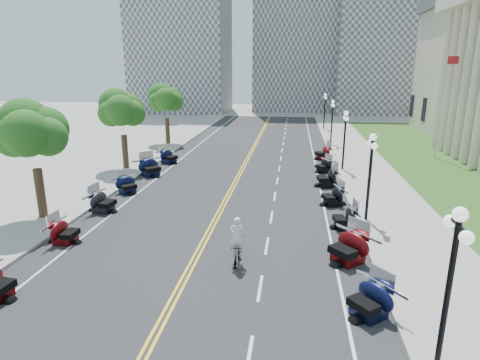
{
  "coord_description": "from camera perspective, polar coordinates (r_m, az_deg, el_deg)",
  "views": [
    {
      "loc": [
        4.29,
        -18.27,
        8.5
      ],
      "look_at": [
        1.22,
        4.76,
        2.0
      ],
      "focal_mm": 30.0,
      "sensor_mm": 36.0,
      "label": 1
    }
  ],
  "objects": [
    {
      "name": "ground",
      "position": [
        20.6,
        -5.18,
        -8.81
      ],
      "size": [
        160.0,
        160.0,
        0.0
      ],
      "primitive_type": "plane",
      "color": "gray"
    },
    {
      "name": "road",
      "position": [
        29.83,
        -0.99,
        -0.92
      ],
      "size": [
        16.0,
        90.0,
        0.01
      ],
      "primitive_type": "cube",
      "color": "#333335",
      "rests_on": "ground"
    },
    {
      "name": "centerline_yellow_a",
      "position": [
        29.84,
        -1.22,
        -0.9
      ],
      "size": [
        0.12,
        90.0,
        0.0
      ],
      "primitive_type": "cube",
      "color": "yellow",
      "rests_on": "road"
    },
    {
      "name": "centerline_yellow_b",
      "position": [
        29.81,
        -0.77,
        -0.91
      ],
      "size": [
        0.12,
        90.0,
        0.0
      ],
      "primitive_type": "cube",
      "color": "yellow",
      "rests_on": "road"
    },
    {
      "name": "edge_line_north",
      "position": [
        29.59,
        11.36,
        -1.35
      ],
      "size": [
        0.12,
        90.0,
        0.0
      ],
      "primitive_type": "cube",
      "color": "white",
      "rests_on": "road"
    },
    {
      "name": "edge_line_south",
      "position": [
        31.39,
        -12.63,
        -0.44
      ],
      "size": [
        0.12,
        90.0,
        0.0
      ],
      "primitive_type": "cube",
      "color": "white",
      "rests_on": "road"
    },
    {
      "name": "lane_dash_4",
      "position": [
        13.37,
        1.3,
        -23.8
      ],
      "size": [
        0.12,
        2.0,
        0.0
      ],
      "primitive_type": "cube",
      "color": "white",
      "rests_on": "road"
    },
    {
      "name": "lane_dash_5",
      "position": [
        16.64,
        2.87,
        -15.07
      ],
      "size": [
        0.12,
        2.0,
        0.0
      ],
      "primitive_type": "cube",
      "color": "white",
      "rests_on": "road"
    },
    {
      "name": "lane_dash_6",
      "position": [
        20.18,
        3.84,
        -9.29
      ],
      "size": [
        0.12,
        2.0,
        0.0
      ],
      "primitive_type": "cube",
      "color": "white",
      "rests_on": "road"
    },
    {
      "name": "lane_dash_7",
      "position": [
        23.86,
        4.49,
        -5.26
      ],
      "size": [
        0.12,
        2.0,
        0.0
      ],
      "primitive_type": "cube",
      "color": "white",
      "rests_on": "road"
    },
    {
      "name": "lane_dash_8",
      "position": [
        27.63,
        4.97,
        -2.32
      ],
      "size": [
        0.12,
        2.0,
        0.0
      ],
      "primitive_type": "cube",
      "color": "white",
      "rests_on": "road"
    },
    {
      "name": "lane_dash_9",
      "position": [
        31.46,
        5.32,
        -0.09
      ],
      "size": [
        0.12,
        2.0,
        0.0
      ],
      "primitive_type": "cube",
      "color": "white",
      "rests_on": "road"
    },
    {
      "name": "lane_dash_10",
      "position": [
        35.32,
        5.6,
        1.65
      ],
      "size": [
        0.12,
        2.0,
        0.0
      ],
      "primitive_type": "cube",
      "color": "white",
      "rests_on": "road"
    },
    {
      "name": "lane_dash_11",
      "position": [
        39.22,
        5.83,
        3.05
      ],
      "size": [
        0.12,
        2.0,
        0.0
      ],
      "primitive_type": "cube",
      "color": "white",
      "rests_on": "road"
    },
    {
      "name": "lane_dash_12",
      "position": [
        43.13,
        6.01,
        4.2
      ],
      "size": [
        0.12,
        2.0,
        0.0
      ],
      "primitive_type": "cube",
      "color": "white",
      "rests_on": "road"
    },
    {
      "name": "lane_dash_13",
      "position": [
        47.05,
        6.16,
        5.15
      ],
      "size": [
        0.12,
        2.0,
        0.0
      ],
      "primitive_type": "cube",
      "color": "white",
      "rests_on": "road"
    },
    {
      "name": "lane_dash_14",
      "position": [
        50.99,
        6.29,
        5.96
      ],
      "size": [
        0.12,
        2.0,
        0.0
      ],
      "primitive_type": "cube",
      "color": "white",
      "rests_on": "road"
    },
    {
      "name": "lane_dash_15",
      "position": [
        54.94,
        6.41,
        6.65
      ],
      "size": [
        0.12,
        2.0,
        0.0
      ],
      "primitive_type": "cube",
      "color": "white",
      "rests_on": "road"
    },
    {
      "name": "lane_dash_16",
      "position": [
        58.9,
        6.5,
        7.25
      ],
      "size": [
        0.12,
        2.0,
        0.0
      ],
      "primitive_type": "cube",
      "color": "white",
      "rests_on": "road"
    },
    {
      "name": "lane_dash_17",
      "position": [
        62.86,
        6.59,
        7.77
      ],
      "size": [
        0.12,
        2.0,
        0.0
      ],
      "primitive_type": "cube",
      "color": "white",
      "rests_on": "road"
    },
    {
      "name": "lane_dash_18",
      "position": [
        66.82,
        6.66,
        8.23
      ],
      "size": [
        0.12,
        2.0,
        0.0
      ],
      "primitive_type": "cube",
      "color": "white",
      "rests_on": "road"
    },
    {
      "name": "lane_dash_19",
      "position": [
        70.79,
        6.73,
        8.64
      ],
      "size": [
        0.12,
        2.0,
        0.0
      ],
      "primitive_type": "cube",
      "color": "white",
      "rests_on": "road"
    },
    {
      "name": "sidewalk_north",
      "position": [
        30.15,
        19.16,
        -1.49
      ],
      "size": [
        5.0,
        90.0,
        0.15
      ],
      "primitive_type": "cube",
      "color": "#9E9991",
      "rests_on": "ground"
    },
    {
      "name": "sidewalk_south",
      "position": [
        33.0,
        -19.33,
        -0.06
      ],
      "size": [
        5.0,
        90.0,
        0.15
      ],
      "primitive_type": "cube",
      "color": "#9E9991",
      "rests_on": "ground"
    },
    {
      "name": "lawn",
      "position": [
        39.52,
        26.92,
        1.57
      ],
      "size": [
        9.0,
        60.0,
        0.1
      ],
      "primitive_type": "cube",
      "color": "#356023",
      "rests_on": "ground"
    },
    {
      "name": "distant_block_a",
      "position": [
        83.43,
        -8.36,
        18.57
      ],
      "size": [
        18.0,
        14.0,
        26.0
      ],
      "primitive_type": "cube",
      "color": "gray",
      "rests_on": "ground"
    },
    {
      "name": "distant_block_b",
      "position": [
        86.51,
        7.84,
        19.81
      ],
      "size": [
        16.0,
        12.0,
        30.0
      ],
      "primitive_type": "cube",
      "color": "gray",
      "rests_on": "ground"
    },
    {
      "name": "distant_block_c",
      "position": [
        85.17,
        20.45,
        16.38
      ],
      "size": [
        20.0,
        14.0,
        22.0
      ],
      "primitive_type": "cube",
      "color": "gray",
      "rests_on": "ground"
    },
    {
      "name": "street_lamp_1",
      "position": [
        12.61,
        27.43,
        -14.21
      ],
      "size": [
        0.5,
        1.2,
        4.9
      ],
      "primitive_type": null,
      "color": "black",
      "rests_on": "sidewalk_north"
    },
    {
      "name": "street_lamp_2",
      "position": [
        23.44,
        17.93,
        0.27
      ],
      "size": [
        0.5,
        1.2,
        4.9
      ],
      "primitive_type": null,
      "color": "black",
      "rests_on": "sidewalk_north"
    },
    {
      "name": "street_lamp_3",
      "position": [
        35.04,
        14.61,
        5.43
      ],
      "size": [
        0.5,
        1.2,
        4.9
      ],
      "primitive_type": null,
      "color": "black",
      "rests_on": "sidewalk_north"
    },
    {
      "name": "street_lamp_4",
      "position": [
        46.84,
        12.94,
        8.01
      ],
      "size": [
        0.5,
        1.2,
        4.9
      ],
      "primitive_type": null,
      "color": "black",
      "rests_on": "sidewalk_north"
    },
    {
      "name": "street_lamp_5",
      "position": [
        58.73,
        11.93,
        9.54
      ],
      "size": [
        0.5,
        1.2,
        4.9
      ],
      "primitive_type": null,
      "color": "black",
      "rests_on": "sidewalk_north"
    },
    {
      "name": "flagpole",
      "position": [
        42.68,
        26.67,
        9.3
      ],
      "size": [
        1.1,
        0.2,
        10.0
      ],
      "primitive_type": null,
      "color": "silver",
      "rests_on": "ground"
    },
    {
      "name": "tree_2",
      "position": [
        25.08,
        -27.38,
        5.28
      ],
      "size": [
        4.8,
        4.8,
        9.2
      ],
      "primitive_type": null,
      "color": "#235619",
      "rests_on": "sidewalk_south"
    },
    {
      "name": "tree_3",
      "position": [
        35.49,
        -16.4,
        8.94
      ],
      "size": [
        4.8,
        4.8,
        9.2
      ],
      "primitive_type": null,
      "color": "#235619",
      "rests_on": "sidewalk_south"
    },
    {
      "name": "tree_4",
      "position": [
        46.67,
        -10.45,
        10.77
      ],
      "size": [
        4.8,
        4.8,
        9.2
      ],
      "primitive_type": null,
      "color": "#235619",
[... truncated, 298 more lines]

